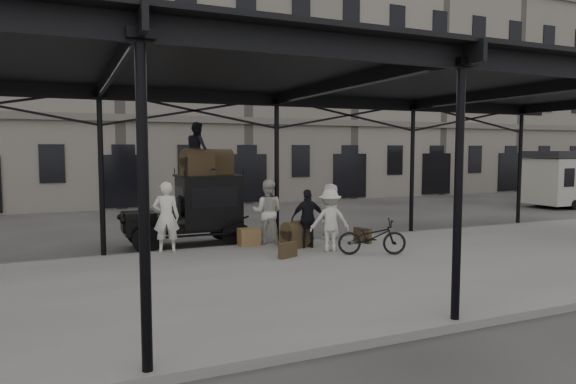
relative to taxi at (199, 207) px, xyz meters
The scene contains 18 objects.
ground 3.99m from the taxi, 55.91° to the right, with size 120.00×120.00×0.00m, color #383533.
platform 5.69m from the taxi, 67.51° to the right, with size 28.00×8.00×0.15m, color slate.
canopy 6.31m from the taxi, 66.36° to the right, with size 22.50×9.00×4.74m.
building_frontage 16.08m from the taxi, 81.83° to the left, with size 64.00×8.00×14.00m, color slate.
taxi is the anchor object (origin of this frame).
porter_left 1.83m from the taxi, 132.43° to the right, with size 0.71×0.47×1.94m, color silver.
porter_midleft 2.21m from the taxi, 37.72° to the right, with size 0.93×0.73×1.92m, color beige.
porter_centre 4.11m from the taxi, 19.20° to the right, with size 0.85×0.55×1.74m, color #BCB5AC.
porter_official 3.52m from the taxi, 42.04° to the right, with size 0.98×0.41×1.68m, color black.
porter_right 4.24m from the taxi, 46.26° to the right, with size 1.11×0.64×1.72m, color beige.
bicycle 5.46m from the taxi, 46.47° to the right, with size 0.64×1.83×0.96m, color black.
porter_roof 1.79m from the taxi, 107.50° to the right, with size 0.78×0.61×1.61m, color black.
steamer_trunk_roof_near 1.34m from the taxi, 108.07° to the right, with size 0.91×0.56×0.67m, color #43341F, non-canonical shape.
steamer_trunk_roof_far 1.48m from the taxi, 16.81° to the left, with size 0.91×0.55×0.66m, color #43341F, non-canonical shape.
steamer_trunk_platform 3.26m from the taxi, 42.31° to the right, with size 0.86×0.53×0.63m, color #43341F, non-canonical shape.
wicker_hamper 1.95m from the taxi, 49.32° to the right, with size 0.60×0.45×0.50m, color brown.
suitcase_upright 5.09m from the taxi, 27.59° to the right, with size 0.15×0.60×0.45m, color #43341F.
suitcase_flat 3.82m from the taxi, 65.98° to the right, with size 0.60×0.15×0.40m, color #43341F.
Camera 1 is at (-5.89, -12.33, 2.98)m, focal length 32.00 mm.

